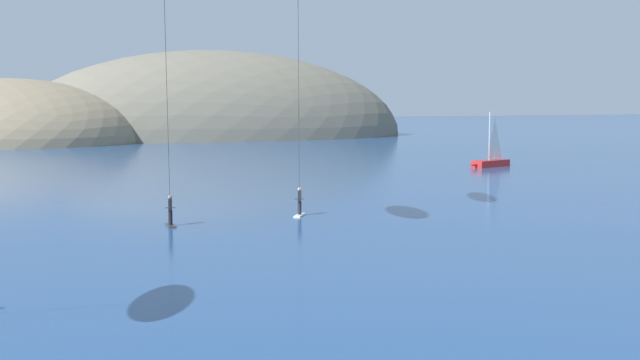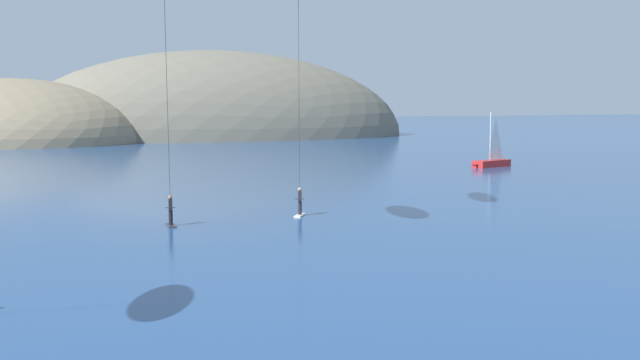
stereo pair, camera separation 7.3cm
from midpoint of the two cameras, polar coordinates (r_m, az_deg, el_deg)
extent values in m
ellipsoid|color=#84755B|center=(140.98, -21.31, 2.50)|extent=(45.74, 41.61, 20.99)
ellipsoid|color=#6B6656|center=(148.97, -7.39, 2.99)|extent=(74.20, 32.56, 31.97)
cube|color=#B22323|center=(84.88, 12.02, 1.16)|extent=(5.00, 2.83, 0.70)
cone|color=#B22323|center=(82.97, 11.03, 1.08)|extent=(2.26, 1.31, 0.67)
cylinder|color=#B2B2B7|center=(84.47, 11.94, 3.08)|extent=(0.12, 0.12, 5.00)
pyramid|color=white|center=(85.20, 12.30, 2.98)|extent=(1.73, 0.64, 4.25)
cylinder|color=#A5A5AD|center=(85.32, 12.27, 1.58)|extent=(1.73, 0.64, 0.08)
cube|color=#2D2D33|center=(44.65, -10.63, -3.19)|extent=(0.52, 1.53, 0.08)
cylinder|color=black|center=(44.58, -10.64, -2.63)|extent=(0.22, 0.22, 0.80)
cube|color=black|center=(44.49, -10.65, -1.74)|extent=(0.27, 0.38, 0.60)
sphere|color=#9E7051|center=(44.44, -10.66, -1.20)|extent=(0.22, 0.22, 0.22)
cylinder|color=black|center=(44.16, -10.66, -1.95)|extent=(0.54, 0.17, 0.04)
cylinder|color=#333338|center=(41.02, -10.87, 5.59)|extent=(1.32, 5.38, 11.61)
cube|color=silver|center=(47.77, -1.51, -2.52)|extent=(1.19, 1.46, 0.08)
cylinder|color=black|center=(47.71, -1.51, -1.99)|extent=(0.22, 0.22, 0.80)
cube|color=black|center=(47.62, -1.51, -1.16)|extent=(0.32, 0.39, 0.60)
sphere|color=tan|center=(47.57, -1.51, -0.66)|extent=(0.22, 0.22, 0.22)
cylinder|color=black|center=(47.29, -1.52, -1.35)|extent=(0.52, 0.25, 0.04)
cylinder|color=#333338|center=(46.00, -1.57, 5.80)|extent=(0.77, 1.75, 11.78)
camera|label=1|loc=(0.04, -90.06, -0.01)|focal=45.00mm
camera|label=2|loc=(0.04, 89.94, 0.01)|focal=45.00mm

